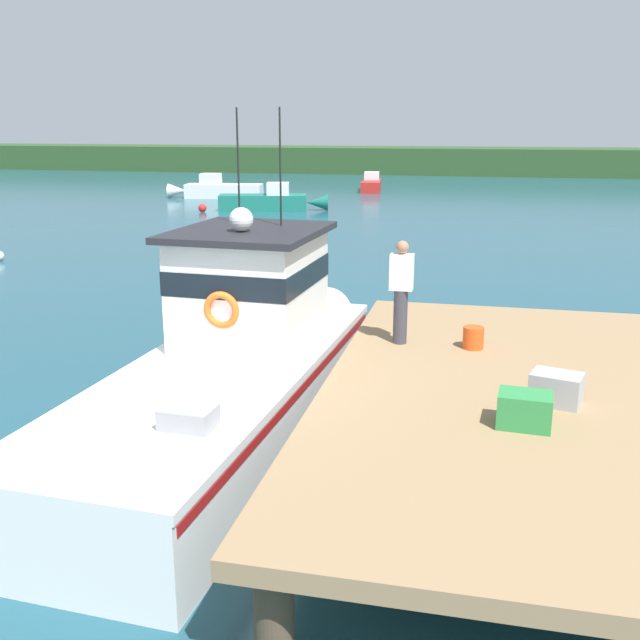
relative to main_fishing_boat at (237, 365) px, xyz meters
name	(u,v)px	position (x,y,z in m)	size (l,w,h in m)	color
ground_plane	(209,443)	(-0.23, -0.66, -1.01)	(200.00, 200.00, 0.00)	#1E4C5B
dock	(555,402)	(4.57, -0.66, 0.07)	(6.00, 9.00, 1.20)	#4C3D2D
main_fishing_boat	(237,365)	(0.00, 0.00, 0.00)	(2.98, 9.89, 4.80)	white
crate_single_by_cleat	(525,410)	(4.11, -1.87, 0.39)	(0.60, 0.44, 0.40)	#2D8442
crate_stack_mid_dock	(556,388)	(4.53, -1.05, 0.39)	(0.60, 0.44, 0.39)	#9E9EA3
bait_bucket	(473,338)	(3.48, 1.05, 0.36)	(0.32, 0.32, 0.34)	#E04C19
deckhand_by_the_boat	(401,290)	(2.34, 1.09, 1.05)	(0.36, 0.22, 1.63)	#383842
moored_boat_off_the_point	(371,184)	(-4.36, 41.32, -0.56)	(1.76, 5.15, 1.29)	red
moored_boat_far_left	(271,201)	(-7.82, 28.11, -0.49)	(5.98, 2.57, 1.49)	#196B5B
moored_boat_outer_mooring	(217,190)	(-13.10, 34.02, -0.48)	(6.13, 2.18, 1.53)	silver
mooring_buoy_outer	(202,208)	(-11.19, 26.64, -0.79)	(0.43, 0.43, 0.43)	red
far_shoreline	(447,160)	(-0.23, 61.34, 0.19)	(120.00, 8.00, 2.40)	#284723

